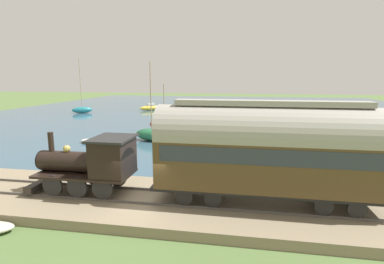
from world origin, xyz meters
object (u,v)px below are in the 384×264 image
object	(u,v)px
sailboat_yellow	(151,107)
rowboat_near_shore	(92,141)
passenger_coach	(268,148)
rowboat_off_pier	(292,177)
sailboat_green	(152,134)
sailboat_red	(164,125)
sailboat_teal	(82,109)
steam_locomotive	(94,161)

from	to	relation	value
sailboat_yellow	rowboat_near_shore	bearing A→B (deg)	151.38
passenger_coach	rowboat_off_pier	world-z (taller)	passenger_coach
rowboat_off_pier	sailboat_green	bearing A→B (deg)	71.88
sailboat_red	rowboat_near_shore	world-z (taller)	sailboat_red
sailboat_teal	rowboat_off_pier	world-z (taller)	sailboat_teal
sailboat_green	rowboat_off_pier	bearing A→B (deg)	-112.50
sailboat_yellow	rowboat_off_pier	distance (m)	40.98
sailboat_green	rowboat_near_shore	xyz separation A→B (m)	(-2.22, 5.19, -0.42)
passenger_coach	rowboat_off_pier	bearing A→B (deg)	-21.21
steam_locomotive	sailboat_green	bearing A→B (deg)	6.50
passenger_coach	sailboat_green	distance (m)	17.83
sailboat_red	sailboat_yellow	distance (m)	22.22
sailboat_red	passenger_coach	bearing A→B (deg)	-130.32
passenger_coach	sailboat_green	xyz separation A→B (m)	(14.62, 9.90, -2.49)
steam_locomotive	sailboat_yellow	bearing A→B (deg)	13.82
sailboat_red	sailboat_yellow	world-z (taller)	sailboat_yellow
sailboat_teal	rowboat_off_pier	xyz separation A→B (m)	(-29.33, -30.58, -0.44)
rowboat_near_shore	sailboat_yellow	bearing A→B (deg)	18.46
passenger_coach	sailboat_yellow	bearing A→B (deg)	24.14
steam_locomotive	sailboat_red	world-z (taller)	sailboat_red
sailboat_green	sailboat_teal	world-z (taller)	sailboat_teal
passenger_coach	sailboat_red	world-z (taller)	sailboat_red
steam_locomotive	sailboat_teal	world-z (taller)	sailboat_teal
sailboat_teal	rowboat_off_pier	size ratio (longest dim) A/B	4.15
sailboat_teal	rowboat_near_shore	world-z (taller)	sailboat_teal
sailboat_green	sailboat_teal	xyz separation A→B (m)	(19.80, 18.70, 0.01)
sailboat_yellow	sailboat_red	bearing A→B (deg)	166.60
sailboat_green	rowboat_off_pier	world-z (taller)	sailboat_green
sailboat_red	rowboat_near_shore	size ratio (longest dim) A/B	2.06
sailboat_teal	passenger_coach	bearing A→B (deg)	-173.30
steam_locomotive	rowboat_off_pier	size ratio (longest dim) A/B	2.35
sailboat_teal	sailboat_yellow	size ratio (longest dim) A/B	1.17
steam_locomotive	rowboat_off_pier	distance (m)	11.57
sailboat_teal	rowboat_off_pier	bearing A→B (deg)	-166.84
rowboat_near_shore	sailboat_teal	bearing A→B (deg)	43.63
sailboat_yellow	rowboat_off_pier	world-z (taller)	sailboat_yellow
rowboat_off_pier	rowboat_near_shore	world-z (taller)	rowboat_near_shore
sailboat_teal	sailboat_red	bearing A→B (deg)	-160.80
sailboat_green	passenger_coach	bearing A→B (deg)	-129.65
sailboat_green	rowboat_off_pier	distance (m)	15.23
sailboat_teal	sailboat_red	distance (m)	23.43
sailboat_yellow	rowboat_near_shore	distance (m)	28.51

